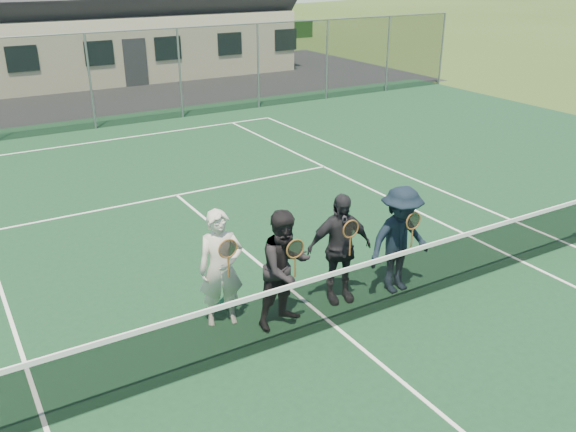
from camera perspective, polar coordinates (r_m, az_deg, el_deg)
name	(u,v)px	position (r m, az deg, el deg)	size (l,w,h in m)	color
ground	(54,94)	(27.11, -21.03, 10.59)	(220.00, 220.00, 0.00)	#354D1B
court_surface	(335,327)	(9.23, 4.44, -10.35)	(30.00, 30.00, 0.02)	#14381E
hedge_row	(8,47)	(38.78, -24.72, 14.15)	(40.00, 1.20, 1.10)	black
court_markings	(335,326)	(9.22, 4.44, -10.27)	(11.03, 23.83, 0.01)	white
tennis_net	(336,296)	(8.95, 4.54, -7.51)	(11.68, 0.08, 1.10)	slate
perimeter_fence	(90,82)	(20.57, -18.02, 11.86)	(30.07, 0.07, 3.02)	slate
player_a	(221,268)	(8.92, -6.30, -4.89)	(0.75, 0.60, 1.80)	beige
player_b	(285,268)	(8.86, -0.24, -4.93)	(0.97, 0.82, 1.80)	black
player_c	(339,248)	(9.50, 4.82, -3.02)	(1.13, 0.66, 1.80)	black
player_d	(400,240)	(9.90, 10.42, -2.22)	(1.17, 0.68, 1.80)	black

